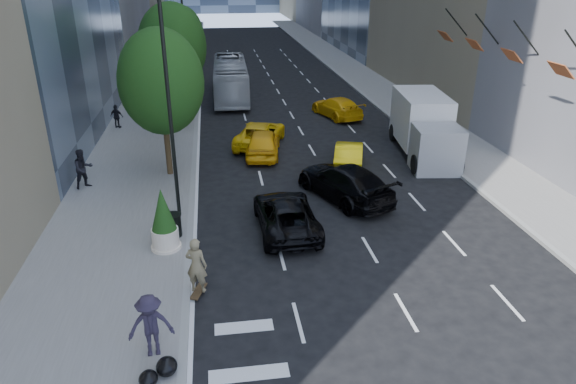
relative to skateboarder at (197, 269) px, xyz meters
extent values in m
plane|color=black|center=(5.60, 2.03, -0.99)|extent=(160.00, 160.00, 0.00)
cube|color=slate|center=(-3.40, 32.03, -0.92)|extent=(6.00, 120.00, 0.15)
cube|color=slate|center=(15.60, 32.03, -0.92)|extent=(4.00, 120.00, 0.15)
cylinder|color=black|center=(-0.90, 6.03, 4.16)|extent=(0.16, 0.16, 10.00)
cylinder|color=black|center=(-0.90, 24.03, 4.16)|extent=(0.16, 0.16, 10.00)
cylinder|color=#302313|center=(-1.60, 11.03, 0.73)|extent=(0.30, 0.30, 3.15)
ellipsoid|color=#1A360E|center=(-1.60, 11.03, 3.99)|extent=(4.20, 4.20, 5.25)
cylinder|color=#302313|center=(-1.60, 21.03, 0.84)|extent=(0.30, 0.30, 3.38)
ellipsoid|color=#1A360E|center=(-1.60, 21.03, 4.33)|extent=(4.50, 4.50, 5.62)
cylinder|color=#302313|center=(-1.60, 34.03, 0.62)|extent=(0.30, 0.30, 2.93)
ellipsoid|color=#1A360E|center=(-1.60, 34.03, 3.64)|extent=(3.90, 3.90, 4.88)
cylinder|color=black|center=(-0.80, 42.03, 1.76)|extent=(0.14, 0.14, 5.20)
imported|color=black|center=(-0.80, 42.03, 3.36)|extent=(2.48, 0.53, 1.00)
cube|color=#964722|center=(16.10, 6.03, 5.01)|extent=(0.64, 1.30, 0.64)
cylinder|color=black|center=(16.75, 10.03, 5.86)|extent=(1.75, 0.08, 1.75)
cube|color=#964722|center=(16.10, 10.03, 5.01)|extent=(0.64, 1.30, 0.64)
cylinder|color=black|center=(16.75, 14.03, 5.86)|extent=(1.75, 0.08, 1.75)
cube|color=#964722|center=(16.10, 14.03, 5.01)|extent=(0.64, 1.30, 0.64)
cylinder|color=black|center=(16.75, 18.03, 5.86)|extent=(1.75, 0.08, 1.75)
cube|color=#964722|center=(16.10, 18.03, 5.01)|extent=(0.64, 1.30, 0.64)
imported|color=olive|center=(0.00, 0.00, 0.00)|extent=(0.84, 0.69, 1.99)
imported|color=black|center=(3.60, 4.20, -0.29)|extent=(2.48, 5.13, 1.41)
imported|color=black|center=(6.80, 6.95, -0.17)|extent=(4.31, 6.15, 1.65)
imported|color=#F1A90C|center=(3.60, 13.53, -0.21)|extent=(2.56, 4.85, 1.57)
imported|color=yellow|center=(8.07, 11.03, -0.30)|extent=(2.60, 4.46, 1.39)
imported|color=yellow|center=(3.60, 15.40, -0.26)|extent=(3.93, 5.74, 1.46)
imported|color=#F0AF0C|center=(9.80, 21.10, -0.27)|extent=(3.41, 5.37, 1.45)
imported|color=#B3B6BA|center=(2.40, 28.34, 0.59)|extent=(2.96, 11.42, 3.16)
cube|color=silver|center=(12.96, 13.27, 0.96)|extent=(3.14, 5.15, 2.86)
cube|color=gray|center=(12.50, 9.69, 0.22)|extent=(2.68, 2.41, 2.44)
cylinder|color=black|center=(11.35, 9.42, -0.46)|extent=(0.50, 1.10, 1.06)
cylinder|color=black|center=(13.55, 9.13, -0.46)|extent=(0.50, 1.10, 1.06)
cylinder|color=black|center=(12.07, 15.09, -0.46)|extent=(0.50, 1.10, 1.06)
cylinder|color=black|center=(14.28, 14.81, -0.46)|extent=(0.50, 1.10, 1.06)
imported|color=black|center=(-5.60, 9.74, 0.14)|extent=(1.21, 1.16, 1.97)
imported|color=black|center=(-5.60, 20.03, -0.05)|extent=(1.00, 0.72, 1.58)
imported|color=#261F2F|center=(-1.20, -2.94, 0.12)|extent=(1.31, 0.82, 1.93)
cylinder|color=black|center=(-1.00, 4.03, -0.38)|extent=(0.61, 0.61, 0.92)
cylinder|color=beige|center=(-1.26, 3.07, -0.43)|extent=(1.04, 1.04, 0.83)
cone|color=#1A360E|center=(-1.26, 3.07, 0.82)|extent=(0.94, 0.94, 1.67)
ellipsoid|color=black|center=(-0.78, -3.80, -0.60)|extent=(0.57, 0.63, 0.49)
ellipsoid|color=black|center=(-1.22, -4.15, -0.63)|extent=(0.50, 0.55, 0.43)
camera|label=1|loc=(0.88, -14.79, 9.20)|focal=32.00mm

